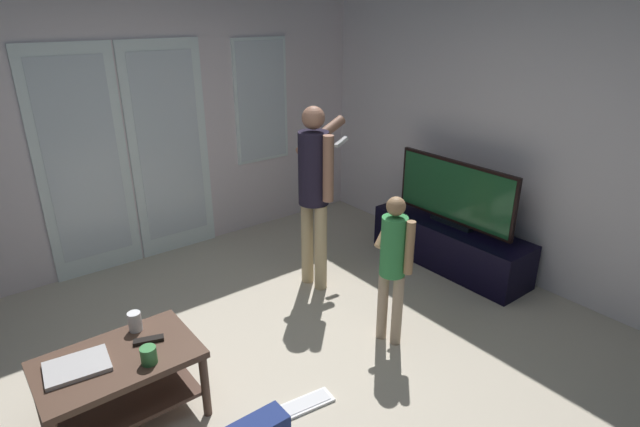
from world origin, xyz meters
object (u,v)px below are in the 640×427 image
flat_screen_tv (455,193)px  laptop_closed (77,367)px  tv_remote_black (149,340)px  tv_stand (449,245)px  person_adult (315,182)px  cup_near_edge (135,322)px  loose_keyboard (299,407)px  cup_by_laptop (149,355)px  person_child (393,258)px  coffee_table (120,375)px

flat_screen_tv → laptop_closed: (-3.24, -0.07, -0.24)m
laptop_closed → tv_remote_black: 0.39m
tv_stand → laptop_closed: (-3.25, -0.07, 0.27)m
person_adult → cup_near_edge: (-1.67, -0.41, -0.42)m
tv_remote_black → cup_near_edge: bearing=115.1°
loose_keyboard → cup_near_edge: bearing=133.2°
tv_stand → loose_keyboard: size_ratio=3.37×
flat_screen_tv → tv_remote_black: (-2.85, -0.08, -0.25)m
laptop_closed → tv_remote_black: (0.39, -0.01, -0.00)m
cup_near_edge → cup_by_laptop: size_ratio=1.21×
loose_keyboard → laptop_closed: laptop_closed is taller
person_child → loose_keyboard: size_ratio=2.46×
cup_near_edge → tv_stand: bearing=-1.7°
cup_near_edge → tv_remote_black: size_ratio=0.71×
tv_stand → tv_remote_black: bearing=-178.5°
cup_near_edge → cup_by_laptop: (-0.05, -0.35, -0.01)m
laptop_closed → person_child: bearing=-5.0°
flat_screen_tv → loose_keyboard: 2.39m
flat_screen_tv → cup_near_edge: flat_screen_tv is taller
tv_stand → flat_screen_tv: (-0.00, 0.00, 0.51)m
cup_by_laptop → person_child: bearing=-7.5°
tv_stand → laptop_closed: bearing=-178.8°
loose_keyboard → flat_screen_tv: bearing=16.4°
flat_screen_tv → laptop_closed: flat_screen_tv is taller
person_adult → laptop_closed: 2.17m
person_adult → loose_keyboard: (-0.99, -1.13, -0.93)m
person_child → laptop_closed: 2.03m
tv_stand → person_adult: 1.49m
laptop_closed → tv_remote_black: laptop_closed is taller
person_child → cup_near_edge: 1.71m
coffee_table → tv_remote_black: size_ratio=5.05×
tv_stand → loose_keyboard: 2.29m
tv_stand → cup_near_edge: size_ratio=12.69×
flat_screen_tv → loose_keyboard: size_ratio=2.71×
flat_screen_tv → person_child: bearing=-159.1°
flat_screen_tv → cup_near_edge: (-2.87, 0.08, -0.20)m
flat_screen_tv → person_child: (-1.27, -0.49, -0.05)m
coffee_table → person_adult: 2.03m
tv_stand → coffee_table: bearing=-178.0°
person_adult → person_child: 1.01m
coffee_table → cup_near_edge: size_ratio=7.15×
loose_keyboard → laptop_closed: (-1.05, 0.57, 0.46)m
tv_stand → person_child: 1.44m
cup_by_laptop → tv_remote_black: 0.20m
flat_screen_tv → person_adult: bearing=158.0°
laptop_closed → cup_near_edge: size_ratio=2.70×
person_child → cup_near_edge: bearing=160.6°
person_adult → cup_near_edge: person_adult is taller
coffee_table → laptop_closed: (-0.20, 0.03, 0.14)m
coffee_table → cup_near_edge: (0.17, 0.19, 0.19)m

